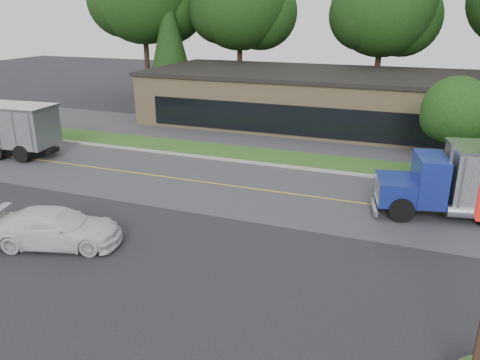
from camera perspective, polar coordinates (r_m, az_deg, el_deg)
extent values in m
plane|color=#2F2F33|center=(17.67, -9.17, -10.73)|extent=(140.00, 140.00, 0.00)
cube|color=#56565B|center=(25.06, 0.99, -1.01)|extent=(60.00, 8.00, 0.02)
cube|color=gold|center=(25.06, 0.99, -1.01)|extent=(60.00, 0.12, 0.01)
cube|color=#9E9E99|center=(28.82, 3.83, 1.76)|extent=(60.00, 0.30, 0.12)
cube|color=#2D4D1A|center=(30.47, 4.84, 2.73)|extent=(60.00, 3.40, 0.03)
cube|color=#56565B|center=(35.13, 7.13, 4.95)|extent=(60.00, 7.00, 0.02)
cube|color=tan|center=(40.09, 12.18, 9.43)|extent=(32.00, 12.00, 4.00)
cylinder|color=#382619|center=(53.33, -11.19, 13.05)|extent=(0.56, 0.56, 5.97)
sphere|color=#12370F|center=(53.15, -8.88, 20.44)|extent=(8.19, 8.19, 8.19)
sphere|color=black|center=(53.08, -14.02, 20.49)|extent=(7.50, 7.50, 7.50)
cylinder|color=#382619|center=(50.73, -0.03, 12.77)|extent=(0.56, 0.56, 5.43)
sphere|color=#12370F|center=(50.36, -0.03, 21.12)|extent=(9.93, 9.93, 9.93)
sphere|color=#12370F|center=(50.89, 2.58, 19.69)|extent=(7.45, 7.45, 7.45)
sphere|color=black|center=(50.06, -2.20, 20.05)|extent=(6.83, 6.83, 6.83)
cylinder|color=#382619|center=(47.63, 16.24, 11.39)|extent=(0.56, 0.56, 5.17)
sphere|color=#12370F|center=(47.22, 17.10, 19.82)|extent=(9.46, 9.46, 9.46)
sphere|color=#12370F|center=(48.28, 19.27, 18.18)|extent=(7.09, 7.09, 7.09)
sphere|color=black|center=(46.48, 14.98, 18.93)|extent=(6.50, 6.50, 6.50)
cylinder|color=#382619|center=(49.96, -8.24, 9.90)|extent=(0.44, 0.44, 1.00)
cone|color=black|center=(49.32, -8.58, 16.48)|extent=(4.99, 4.99, 10.21)
cylinder|color=#382619|center=(29.21, 24.10, 2.39)|extent=(0.56, 0.56, 2.05)
sphere|color=#12370F|center=(28.58, 24.87, 7.71)|extent=(3.75, 3.75, 3.75)
sphere|color=#12370F|center=(29.19, 26.07, 6.81)|extent=(2.81, 2.81, 2.81)
sphere|color=black|center=(28.26, 23.62, 7.04)|extent=(2.58, 2.58, 2.58)
cube|color=silver|center=(33.60, -25.91, 5.98)|extent=(5.48, 2.95, 2.50)
cube|color=silver|center=(33.36, -26.25, 8.14)|extent=(5.64, 3.11, 0.12)
cylinder|color=black|center=(34.52, -23.85, 4.11)|extent=(1.13, 0.44, 1.10)
cylinder|color=black|center=(32.86, -26.32, 3.01)|extent=(1.13, 0.44, 1.10)
cube|color=black|center=(23.86, 25.73, -2.71)|extent=(7.25, 2.39, 0.28)
cube|color=navy|center=(22.95, 18.44, -1.08)|extent=(2.14, 2.59, 1.10)
cube|color=navy|center=(23.03, 22.05, 0.13)|extent=(1.70, 2.60, 2.20)
cube|color=black|center=(22.79, 20.84, 1.15)|extent=(0.47, 2.07, 0.90)
cylinder|color=black|center=(24.23, 18.30, -1.36)|extent=(1.15, 0.56, 1.10)
cylinder|color=black|center=(22.12, 19.10, -3.48)|extent=(1.15, 0.56, 1.10)
imported|color=silver|center=(20.22, -21.46, -5.44)|extent=(5.55, 3.53, 1.50)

